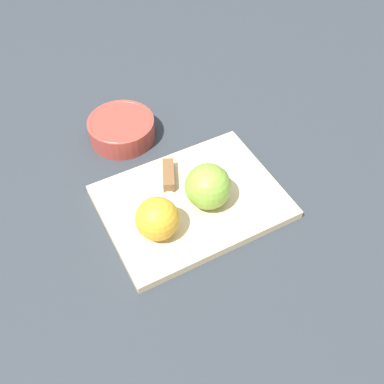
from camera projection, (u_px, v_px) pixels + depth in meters
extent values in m
plane|color=#282D33|center=(192.00, 205.00, 0.86)|extent=(4.00, 4.00, 0.00)
cube|color=#D1B789|center=(192.00, 202.00, 0.85)|extent=(0.35, 0.28, 0.02)
sphere|color=olive|center=(208.00, 187.00, 0.81)|extent=(0.08, 0.08, 0.08)
cylinder|color=#EFE5C6|center=(207.00, 183.00, 0.81)|extent=(0.08, 0.02, 0.08)
sphere|color=gold|center=(157.00, 219.00, 0.77)|extent=(0.08, 0.08, 0.08)
cylinder|color=#EFE5C6|center=(156.00, 222.00, 0.76)|extent=(0.06, 0.05, 0.07)
cube|color=silver|center=(170.00, 211.00, 0.82)|extent=(0.04, 0.09, 0.00)
cube|color=brown|center=(168.00, 175.00, 0.87)|extent=(0.04, 0.07, 0.02)
cylinder|color=#99382D|center=(122.00, 129.00, 0.96)|extent=(0.14, 0.14, 0.05)
torus|color=#99382D|center=(121.00, 122.00, 0.95)|extent=(0.14, 0.14, 0.01)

